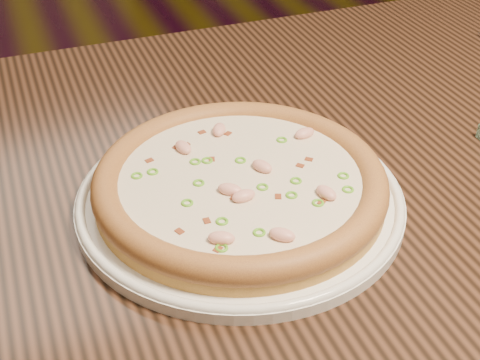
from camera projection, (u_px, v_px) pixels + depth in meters
name	position (u px, v px, depth m)	size (l,w,h in m)	color
hero_table	(318.00, 224.00, 0.81)	(1.20, 0.80, 0.75)	black
plate	(240.00, 197.00, 0.68)	(0.33, 0.33, 0.02)	white
pizza	(240.00, 182.00, 0.67)	(0.30, 0.30, 0.03)	#BA8A40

